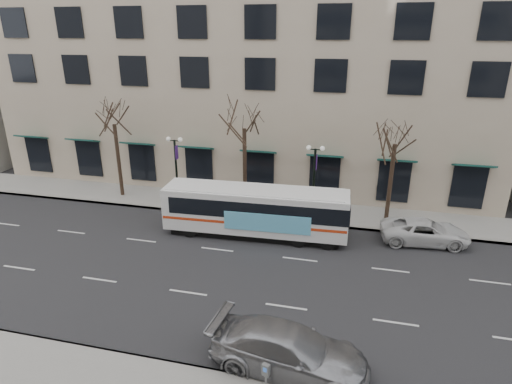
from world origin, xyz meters
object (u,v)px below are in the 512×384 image
(lamp_post_left, at_px, (176,168))
(lamp_post_right, at_px, (314,178))
(tree_far_mid, at_px, (244,115))
(white_pickup, at_px, (425,232))
(silver_car, at_px, (289,350))
(tree_far_right, at_px, (397,129))
(pay_station, at_px, (266,372))
(tree_far_left, at_px, (113,111))
(city_bus, at_px, (257,210))

(lamp_post_left, xyz_separation_m, lamp_post_right, (10.00, 0.00, 0.00))
(tree_far_mid, distance_m, white_pickup, 13.86)
(tree_far_mid, distance_m, silver_car, 17.15)
(tree_far_right, relative_size, pay_station, 6.48)
(silver_car, bearing_deg, lamp_post_right, 9.56)
(tree_far_left, xyz_separation_m, lamp_post_left, (5.01, -0.60, -3.75))
(tree_far_mid, xyz_separation_m, silver_car, (5.76, -15.00, -6.01))
(tree_far_left, relative_size, silver_car, 1.35)
(tree_far_left, height_order, lamp_post_right, tree_far_left)
(city_bus, bearing_deg, tree_far_mid, 112.14)
(lamp_post_left, distance_m, lamp_post_right, 10.00)
(lamp_post_left, distance_m, city_bus, 7.74)
(lamp_post_left, bearing_deg, silver_car, -53.26)
(pay_station, bearing_deg, white_pickup, 79.23)
(lamp_post_left, bearing_deg, pay_station, -57.32)
(lamp_post_left, height_order, city_bus, lamp_post_left)
(tree_far_left, relative_size, pay_station, 6.70)
(lamp_post_left, distance_m, silver_car, 18.09)
(lamp_post_right, bearing_deg, tree_far_mid, 173.17)
(pay_station, bearing_deg, city_bus, 120.95)
(lamp_post_right, bearing_deg, white_pickup, -15.68)
(tree_far_right, bearing_deg, tree_far_left, 180.00)
(silver_car, bearing_deg, white_pickup, -20.64)
(tree_far_right, bearing_deg, lamp_post_left, -177.71)
(tree_far_right, relative_size, lamp_post_right, 1.55)
(city_bus, relative_size, silver_car, 1.88)
(silver_car, relative_size, pay_station, 4.98)
(tree_far_mid, bearing_deg, tree_far_left, -180.00)
(white_pickup, bearing_deg, tree_far_mid, 72.67)
(pay_station, bearing_deg, tree_far_mid, 123.39)
(lamp_post_left, bearing_deg, city_bus, -26.60)
(city_bus, xyz_separation_m, silver_car, (3.92, -10.98, -0.82))
(tree_far_right, relative_size, white_pickup, 1.53)
(tree_far_left, relative_size, city_bus, 0.71)
(tree_far_mid, height_order, lamp_post_right, tree_far_mid)
(lamp_post_left, relative_size, lamp_post_right, 1.00)
(city_bus, xyz_separation_m, pay_station, (3.33, -12.43, -0.66))
(tree_far_left, bearing_deg, white_pickup, -6.70)
(tree_far_left, bearing_deg, city_bus, -18.76)
(white_pickup, bearing_deg, silver_car, 147.54)
(lamp_post_left, distance_m, white_pickup, 17.38)
(tree_far_mid, height_order, white_pickup, tree_far_mid)
(lamp_post_right, height_order, white_pickup, lamp_post_right)
(silver_car, height_order, white_pickup, silver_car)
(lamp_post_right, distance_m, silver_car, 14.56)
(lamp_post_left, xyz_separation_m, white_pickup, (17.13, -2.00, -2.21))
(silver_car, distance_m, pay_station, 1.57)
(silver_car, bearing_deg, pay_station, 164.55)
(white_pickup, bearing_deg, tree_far_right, 34.16)
(tree_far_left, xyz_separation_m, pay_station, (15.17, -16.45, -5.65))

